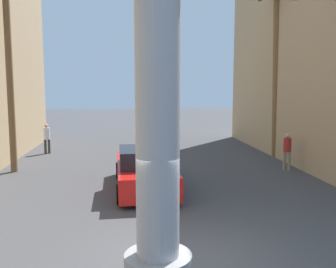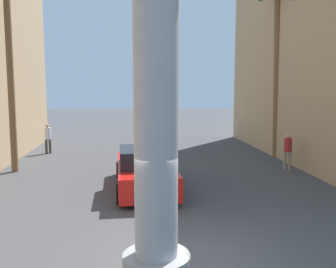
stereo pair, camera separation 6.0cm
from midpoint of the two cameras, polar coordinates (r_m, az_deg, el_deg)
ground_plane at (r=17.78m, az=-1.89°, el=-4.84°), size 91.50×91.50×0.00m
neon_sign_pole at (r=6.62m, az=-1.90°, el=19.72°), size 3.30×1.24×11.10m
street_lamp at (r=15.41m, az=23.59°, el=8.81°), size 2.34×0.28×7.15m
car_lead at (r=13.69m, az=-3.67°, el=-5.53°), size 2.22×5.02×1.56m
palm_tree_mid_right at (r=20.49m, az=16.21°, el=11.00°), size 2.93×2.89×8.81m
palm_tree_mid_left at (r=17.76m, az=-23.44°, el=13.27°), size 2.92×2.85×9.11m
pedestrian_mid_right at (r=17.50m, az=17.61°, el=-2.15°), size 0.48×0.48×1.66m
pedestrian_far_left at (r=21.89m, az=-18.06°, el=-0.34°), size 0.41×0.41×1.66m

